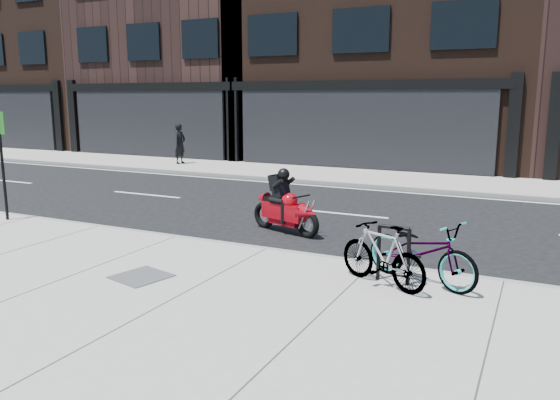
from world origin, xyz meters
The scene contains 12 objects.
ground centered at (0.00, 0.00, 0.00)m, with size 120.00×120.00×0.00m, color black.
sidewalk_near centered at (0.00, -5.00, 0.07)m, with size 60.00×6.00×0.13m, color gray.
sidewalk_far centered at (0.00, 7.75, 0.07)m, with size 60.00×3.50×0.13m, color gray.
building_west centered at (-22.00, 14.50, 6.75)m, with size 10.00×10.00×13.50m, color black.
building_midwest centered at (-12.00, 14.50, 6.00)m, with size 10.00×10.00×12.00m, color black.
bike_rack centered at (2.51, -2.75, 0.63)m, with size 0.51×0.10×0.86m.
bicycle_front centered at (2.89, -2.60, 0.61)m, with size 0.64×1.84×0.97m, color gray.
bicycle_rear centered at (2.40, -2.96, 0.59)m, with size 0.43×1.54×0.93m, color gray.
motorcycle centered at (-0.34, -0.31, 0.56)m, with size 1.79×0.88×1.38m.
pedestrian centered at (-8.97, 7.76, 0.94)m, with size 0.59×0.39×1.63m, color black.
utility_grate centered at (-0.99, -4.20, 0.14)m, with size 0.75×0.75×0.01m, color #4C4C4E.
sign_post centered at (-6.27, -2.40, 1.55)m, with size 0.32×0.06×2.38m.
Camera 1 is at (4.38, -10.42, 2.84)m, focal length 35.00 mm.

